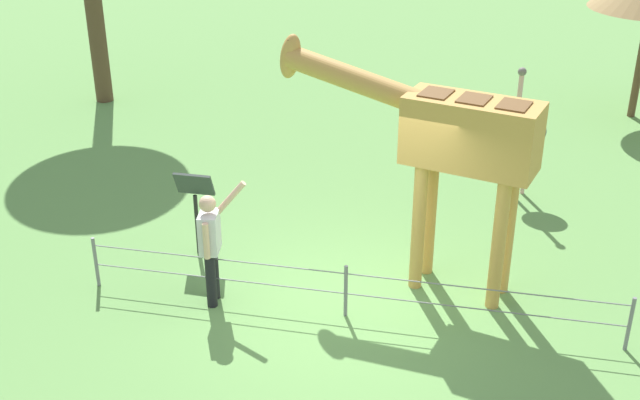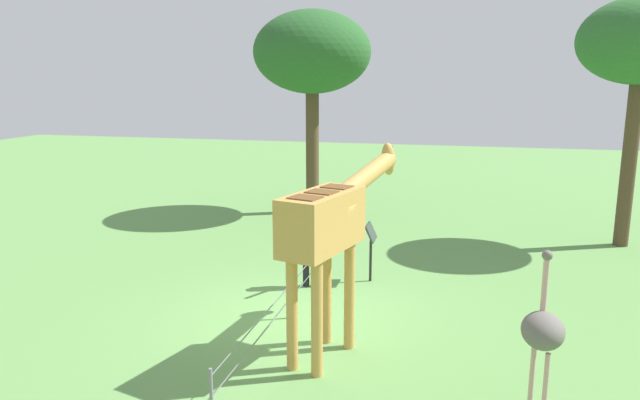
{
  "view_description": "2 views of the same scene",
  "coord_description": "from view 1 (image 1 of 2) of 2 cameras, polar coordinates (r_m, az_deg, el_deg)",
  "views": [
    {
      "loc": [
        -1.55,
        8.94,
        6.02
      ],
      "look_at": [
        0.35,
        0.16,
        1.62
      ],
      "focal_mm": 45.32,
      "sensor_mm": 36.0,
      "label": 1
    },
    {
      "loc": [
        -10.04,
        -2.89,
        4.49
      ],
      "look_at": [
        0.82,
        -0.19,
        2.15
      ],
      "focal_mm": 33.13,
      "sensor_mm": 36.0,
      "label": 2
    }
  ],
  "objects": [
    {
      "name": "giraffe",
      "position": [
        10.53,
        9.06,
        4.3
      ],
      "size": [
        3.66,
        1.42,
        3.29
      ],
      "color": "#C69347",
      "rests_on": "ground_plane"
    },
    {
      "name": "ostrich",
      "position": [
        13.84,
        14.24,
        4.76
      ],
      "size": [
        0.7,
        0.56,
        2.25
      ],
      "color": "#CC9E93",
      "rests_on": "ground_plane"
    },
    {
      "name": "ground_plane",
      "position": [
        10.89,
        2.01,
        -7.5
      ],
      "size": [
        60.0,
        60.0,
        0.0
      ],
      "primitive_type": "plane",
      "color": "#60934C"
    },
    {
      "name": "wire_fence",
      "position": [
        10.49,
        1.83,
        -6.31
      ],
      "size": [
        7.05,
        0.05,
        0.75
      ],
      "color": "slate",
      "rests_on": "ground_plane"
    },
    {
      "name": "info_sign",
      "position": [
        11.81,
        -8.82,
        0.32
      ],
      "size": [
        0.56,
        0.21,
        1.32
      ],
      "color": "black",
      "rests_on": "ground_plane"
    },
    {
      "name": "visitor",
      "position": [
        10.62,
        -7.72,
        -2.98
      ],
      "size": [
        0.62,
        0.58,
        1.73
      ],
      "color": "black",
      "rests_on": "ground_plane"
    }
  ]
}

